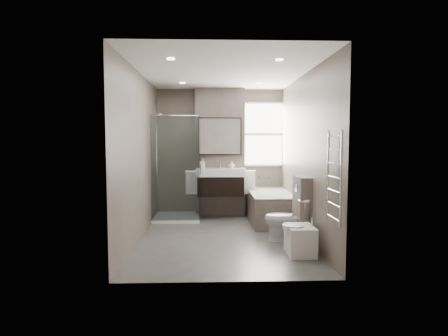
{
  "coord_description": "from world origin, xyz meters",
  "views": [
    {
      "loc": [
        -0.19,
        -5.89,
        1.55
      ],
      "look_at": [
        0.02,
        0.15,
        1.1
      ],
      "focal_mm": 30.0,
      "sensor_mm": 36.0,
      "label": 1
    }
  ],
  "objects_px": {
    "vanity": "(220,182)",
    "bidet": "(300,239)",
    "bathtub": "(270,205)",
    "toilet": "(287,219)"
  },
  "relations": [
    {
      "from": "bathtub",
      "to": "vanity",
      "type": "bearing_deg",
      "value": 160.63
    },
    {
      "from": "vanity",
      "to": "toilet",
      "type": "relative_size",
      "value": 1.37
    },
    {
      "from": "toilet",
      "to": "bidet",
      "type": "distance_m",
      "value": 0.69
    },
    {
      "from": "toilet",
      "to": "vanity",
      "type": "bearing_deg",
      "value": -134.91
    },
    {
      "from": "vanity",
      "to": "toilet",
      "type": "xyz_separation_m",
      "value": [
        0.97,
        -1.7,
        -0.4
      ]
    },
    {
      "from": "bathtub",
      "to": "bidet",
      "type": "xyz_separation_m",
      "value": [
        0.09,
        -2.05,
        -0.11
      ]
    },
    {
      "from": "vanity",
      "to": "bathtub",
      "type": "height_order",
      "value": "vanity"
    },
    {
      "from": "vanity",
      "to": "toilet",
      "type": "bearing_deg",
      "value": -60.36
    },
    {
      "from": "vanity",
      "to": "bathtub",
      "type": "xyz_separation_m",
      "value": [
        0.92,
        -0.33,
        -0.43
      ]
    },
    {
      "from": "vanity",
      "to": "bidet",
      "type": "height_order",
      "value": "vanity"
    }
  ]
}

